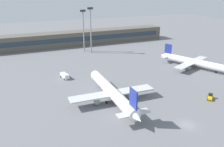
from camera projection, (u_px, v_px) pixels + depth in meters
name	position (u px, v px, depth m)	size (l,w,h in m)	color
ground_plane	(124.00, 78.00, 101.95)	(400.00, 400.00, 0.00)	slate
terminal_building	(78.00, 38.00, 160.49)	(122.84, 12.13, 9.00)	#5B564C
airplane_near	(111.00, 91.00, 81.48)	(29.56, 42.47, 10.50)	white
airplane_mid	(194.00, 62.00, 114.22)	(25.83, 35.98, 9.34)	white
baggage_tug_yellow	(210.00, 97.00, 82.95)	(3.68, 3.52, 1.75)	#F2B20C
service_van_white	(65.00, 76.00, 101.72)	(3.14, 5.50, 2.08)	white
floodlight_tower_west	(83.00, 28.00, 140.52)	(3.20, 0.80, 24.49)	gray
floodlight_tower_east	(91.00, 27.00, 137.03)	(3.20, 0.80, 26.10)	gray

